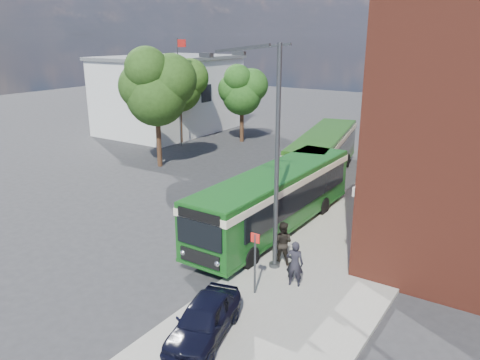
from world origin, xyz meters
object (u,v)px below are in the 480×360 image
Objects in this scene: bus_front at (276,195)px; street_lamp at (269,156)px; parked_car at (204,319)px; bus_rear at (323,151)px.

street_lamp is at bearing -65.61° from bus_front.
street_lamp is at bearing 84.16° from parked_car.
bus_front is at bearing -79.69° from bus_rear.
street_lamp is at bearing -75.66° from bus_rear.
street_lamp reaches higher than bus_front.
bus_rear is 19.13m from parked_car.
street_lamp is 4.95m from bus_front.
street_lamp reaches higher than bus_rear.
bus_rear is at bearing 88.13° from parked_car.
bus_rear is at bearing 104.34° from street_lamp.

